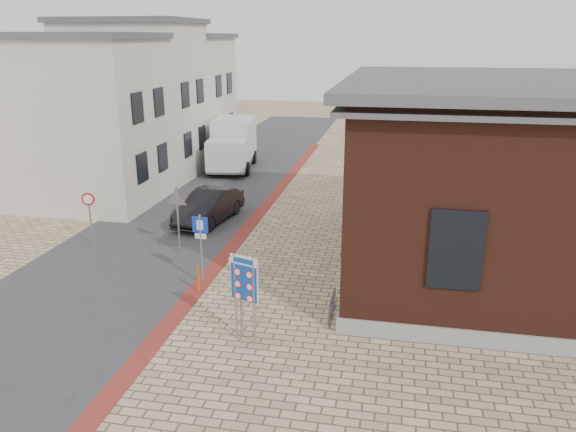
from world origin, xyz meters
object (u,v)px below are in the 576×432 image
Objects in this scene: bollard at (198,279)px; parking_sign at (201,237)px; box_truck at (233,144)px; border_sign at (244,281)px; sedan at (209,206)px; essen_sign at (241,282)px.

parking_sign is at bearing 97.56° from bollard.
bollard is at bearing -84.64° from box_truck.
box_truck is at bearing 106.35° from parking_sign.
border_sign is at bearing -80.14° from box_truck.
border_sign reaches higher than sedan.
border_sign is 3.86m from bollard.
sedan is 10.93m from border_sign.
box_truck is (-2.02, 10.59, 0.87)m from sedan.
parking_sign is (-2.45, 3.37, -0.12)m from border_sign.
box_truck is 21.52m from border_sign.
border_sign is 1.02× the size of parking_sign.
border_sign is 4.17m from parking_sign.
border_sign is 0.34m from essen_sign.
border_sign is 2.67× the size of bollard.
sedan reaches higher than bollard.
border_sign is at bearing -57.19° from sedan.
essen_sign is 1.00× the size of parking_sign.
sedan is 1.76× the size of essen_sign.
border_sign is 1.02× the size of essen_sign.
sedan is 10.82m from box_truck.
border_sign reaches higher than parking_sign.
parking_sign reaches higher than sedan.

